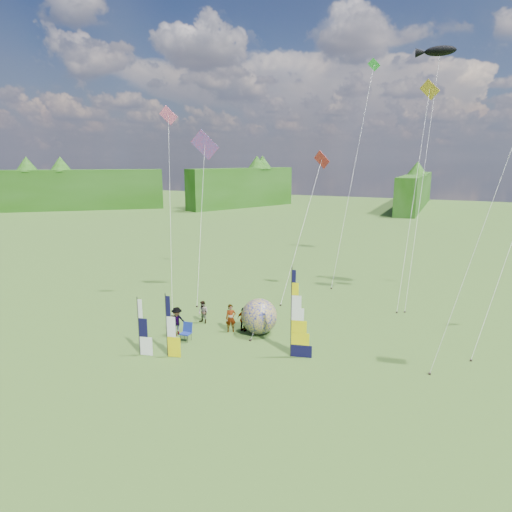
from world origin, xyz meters
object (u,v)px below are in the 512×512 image
at_px(feather_banner_main, 291,314).
at_px(kite_whale, 425,161).
at_px(bol_inflatable, 259,316).
at_px(side_banner_far, 139,327).
at_px(side_banner_left, 167,326).
at_px(spectator_b, 203,312).
at_px(spectator_d, 243,319).
at_px(spectator_c, 177,321).
at_px(spectator_a, 231,318).
at_px(camp_chair, 186,332).

xyz_separation_m(feather_banner_main, kite_whale, (5.15, 15.83, 8.07)).
distance_m(bol_inflatable, kite_whale, 18.30).
relative_size(side_banner_far, kite_whale, 0.15).
relative_size(bol_inflatable, kite_whale, 0.11).
distance_m(side_banner_far, kite_whale, 24.72).
height_order(side_banner_left, spectator_b, side_banner_left).
relative_size(side_banner_left, spectator_d, 2.26).
xyz_separation_m(feather_banner_main, spectator_b, (-7.10, 2.56, -1.73)).
xyz_separation_m(spectator_c, kite_whale, (12.66, 15.76, 9.65)).
bearing_deg(bol_inflatable, side_banner_far, -130.54).
height_order(spectator_b, spectator_d, spectator_d).
height_order(spectator_a, spectator_b, spectator_a).
height_order(side_banner_far, spectator_a, side_banner_far).
height_order(side_banner_left, side_banner_far, side_banner_left).
relative_size(spectator_a, spectator_d, 1.14).
distance_m(feather_banner_main, side_banner_far, 8.48).
height_order(bol_inflatable, camp_chair, bol_inflatable).
height_order(side_banner_far, spectator_b, side_banner_far).
distance_m(feather_banner_main, camp_chair, 6.80).
relative_size(bol_inflatable, spectator_b, 1.48).
xyz_separation_m(side_banner_left, side_banner_far, (-1.55, -0.44, -0.13)).
relative_size(side_banner_left, kite_whale, 0.17).
xyz_separation_m(spectator_b, kite_whale, (12.26, 13.27, 9.80)).
bearing_deg(feather_banner_main, spectator_a, 145.12).
height_order(bol_inflatable, spectator_d, bol_inflatable).
relative_size(camp_chair, kite_whale, 0.05).
relative_size(side_banner_left, spectator_b, 2.32).
bearing_deg(spectator_d, side_banner_left, 75.77).
bearing_deg(spectator_b, camp_chair, -65.87).
distance_m(bol_inflatable, spectator_a, 1.84).
xyz_separation_m(spectator_d, kite_whale, (9.18, 13.49, 9.78)).
height_order(feather_banner_main, camp_chair, feather_banner_main).
bearing_deg(feather_banner_main, kite_whale, 59.50).
distance_m(side_banner_far, spectator_a, 6.07).
relative_size(spectator_c, kite_whale, 0.09).
bearing_deg(spectator_d, spectator_a, 38.20).
distance_m(side_banner_far, camp_chair, 3.18).
xyz_separation_m(spectator_d, camp_chair, (-2.48, -2.87, -0.22)).
distance_m(spectator_c, camp_chair, 1.22).
bearing_deg(spectator_a, bol_inflatable, -19.04).
distance_m(spectator_c, kite_whale, 22.41).
bearing_deg(spectator_c, feather_banner_main, -60.51).
xyz_separation_m(spectator_a, kite_whale, (9.88, 13.88, 9.66)).
bearing_deg(spectator_d, kite_whale, -115.01).
bearing_deg(side_banner_left, spectator_d, 54.75).
height_order(feather_banner_main, kite_whale, kite_whale).
bearing_deg(spectator_c, bol_inflatable, -32.71).
bearing_deg(kite_whale, spectator_a, -103.30).
height_order(side_banner_left, spectator_c, side_banner_left).
relative_size(side_banner_far, spectator_c, 1.80).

